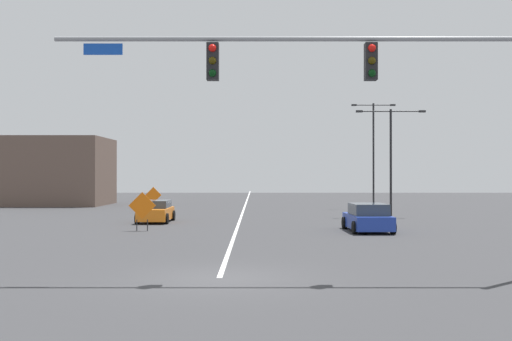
% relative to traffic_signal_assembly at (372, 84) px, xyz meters
% --- Properties ---
extents(ground, '(157.99, 157.99, 0.00)m').
position_rel_traffic_signal_assembly_xyz_m(ground, '(-4.28, 0.01, -5.48)').
color(ground, '#38383A').
extents(road_centre_stripe, '(0.16, 87.77, 0.01)m').
position_rel_traffic_signal_assembly_xyz_m(road_centre_stripe, '(-4.28, 43.90, -5.47)').
color(road_centre_stripe, white).
rests_on(road_centre_stripe, ground).
extents(traffic_signal_assembly, '(13.48, 0.44, 7.41)m').
position_rel_traffic_signal_assembly_xyz_m(traffic_signal_assembly, '(0.00, 0.00, 0.00)').
color(traffic_signal_assembly, gray).
rests_on(traffic_signal_assembly, ground).
extents(street_lamp_mid_left, '(3.78, 0.24, 9.08)m').
position_rel_traffic_signal_assembly_xyz_m(street_lamp_mid_left, '(6.90, 34.48, -0.15)').
color(street_lamp_mid_left, black).
rests_on(street_lamp_mid_left, ground).
extents(street_lamp_far_right, '(4.80, 0.24, 7.43)m').
position_rel_traffic_signal_assembly_xyz_m(street_lamp_far_right, '(6.06, 24.21, -0.93)').
color(street_lamp_far_right, black).
rests_on(street_lamp_far_right, ground).
extents(construction_sign_median_near, '(1.28, 0.16, 1.94)m').
position_rel_traffic_signal_assembly_xyz_m(construction_sign_median_near, '(-11.37, 30.21, -4.26)').
color(construction_sign_median_near, orange).
rests_on(construction_sign_median_near, ground).
extents(construction_sign_right_shoulder, '(1.41, 0.12, 2.01)m').
position_rel_traffic_signal_assembly_xyz_m(construction_sign_right_shoulder, '(-9.14, 14.02, -4.24)').
color(construction_sign_right_shoulder, orange).
rests_on(construction_sign_right_shoulder, ground).
extents(car_blue_approaching, '(2.18, 4.20, 1.44)m').
position_rel_traffic_signal_assembly_xyz_m(car_blue_approaching, '(2.49, 13.73, -4.79)').
color(car_blue_approaching, '#1E389E').
rests_on(car_blue_approaching, ground).
extents(car_orange_near, '(1.95, 3.93, 1.33)m').
position_rel_traffic_signal_assembly_xyz_m(car_orange_near, '(-9.38, 19.67, -4.83)').
color(car_orange_near, orange).
rests_on(car_orange_near, ground).
extents(roadside_building_west, '(9.29, 8.26, 6.45)m').
position_rel_traffic_signal_assembly_xyz_m(roadside_building_west, '(-22.27, 40.37, -2.25)').
color(roadside_building_west, brown).
rests_on(roadside_building_west, ground).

